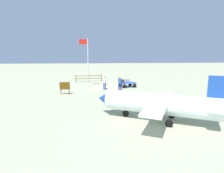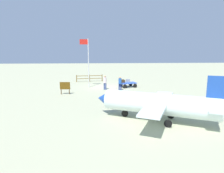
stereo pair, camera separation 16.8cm
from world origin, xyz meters
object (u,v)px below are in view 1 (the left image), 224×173
worker_trailing (105,81)px  airplane_near (155,103)px  luggage_cart (127,84)px  suitcase_tan (127,80)px  signboard (65,87)px  suitcase_maroon (122,81)px  flagpole (87,58)px  worker_lead (120,82)px  suitcase_dark (123,81)px

worker_trailing → airplane_near: 10.84m
luggage_cart → suitcase_tan: (-0.13, -0.67, 0.32)m
worker_trailing → signboard: (4.19, 2.21, -0.16)m
suitcase_maroon → flagpole: size_ratio=0.10×
luggage_cart → signboard: 7.93m
luggage_cart → signboard: bearing=26.7°
worker_lead → worker_trailing: 1.77m
suitcase_maroon → airplane_near: 11.92m
suitcase_tan → signboard: 8.36m
suitcase_tan → airplane_near: (0.50, 12.57, 0.35)m
luggage_cart → suitcase_dark: 0.71m
suitcase_maroon → worker_trailing: bearing=32.1°
flagpole → signboard: flagpole is taller
suitcase_maroon → flagpole: 5.04m
suitcase_dark → flagpole: 5.24m
airplane_near → suitcase_maroon: bearing=-88.3°
suitcase_dark → signboard: bearing=31.2°
flagpole → signboard: size_ratio=4.68×
flagpole → worker_lead: bearing=147.7°
suitcase_maroon → worker_trailing: size_ratio=0.37×
suitcase_maroon → signboard: size_ratio=0.49×
signboard → suitcase_tan: bearing=-149.5°
suitcase_tan → flagpole: bearing=3.0°
suitcase_tan → worker_trailing: size_ratio=0.35×
suitcase_dark → signboard: 7.67m
worker_lead → signboard: (5.86, 1.63, -0.11)m
worker_trailing → suitcase_tan: bearing=-146.1°
suitcase_tan → suitcase_dark: (0.64, 0.26, -0.05)m
suitcase_dark → worker_trailing: worker_trailing is taller
worker_trailing → worker_lead: bearing=160.8°
worker_trailing → flagpole: bearing=-40.9°
suitcase_dark → signboard: size_ratio=0.40×
signboard → worker_trailing: bearing=-152.2°
luggage_cart → worker_trailing: 3.23m
suitcase_dark → worker_lead: 2.46m
suitcase_tan → suitcase_dark: 0.69m
flagpole → airplane_near: bearing=110.3°
suitcase_maroon → airplane_near: (-0.35, 11.91, 0.33)m
suitcase_maroon → suitcase_tan: suitcase_maroon is taller
airplane_near → flagpole: flagpole is taller
suitcase_maroon → signboard: (6.36, 3.57, 0.04)m
luggage_cart → suitcase_dark: (0.51, -0.42, 0.26)m
worker_trailing → suitcase_maroon: bearing=-147.9°
suitcase_tan → signboard: signboard is taller
luggage_cart → signboard: size_ratio=1.76×
suitcase_tan → worker_lead: 2.93m
suitcase_dark → airplane_near: 12.32m
luggage_cart → suitcase_tan: size_ratio=3.87×
suitcase_maroon → worker_lead: bearing=75.6°
worker_trailing → airplane_near: bearing=103.4°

